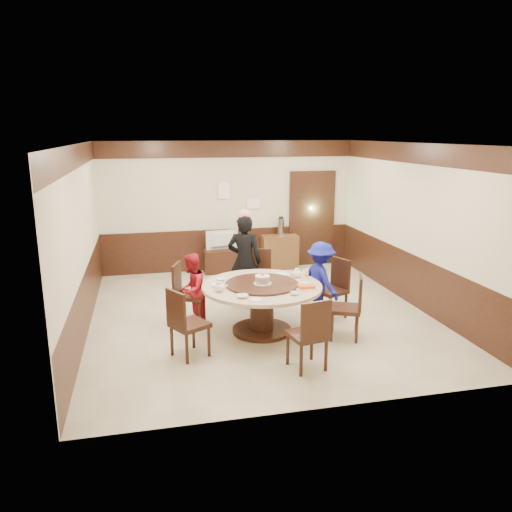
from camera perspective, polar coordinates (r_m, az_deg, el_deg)
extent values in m
plane|color=beige|center=(8.42, 0.45, -6.71)|extent=(6.00, 6.00, 0.00)
plane|color=white|center=(7.88, 0.49, 12.71)|extent=(6.00, 6.00, 0.00)
cube|color=beige|center=(10.94, -3.16, 5.68)|extent=(5.50, 0.04, 2.80)
cube|color=beige|center=(5.25, 8.03, -3.63)|extent=(5.50, 0.04, 2.80)
cube|color=beige|center=(7.88, -19.38, 1.65)|extent=(0.04, 6.00, 2.80)
cube|color=beige|center=(9.06, 17.68, 3.31)|extent=(0.04, 6.00, 2.80)
cube|color=black|center=(8.27, 0.46, -3.79)|extent=(5.50, 6.00, 0.90)
cube|color=black|center=(7.89, 0.49, 11.44)|extent=(5.50, 6.00, 0.35)
cube|color=black|center=(11.41, 6.38, 4.18)|extent=(1.05, 0.08, 2.18)
cube|color=#8DDA9F|center=(11.43, 6.35, 4.20)|extent=(0.88, 0.02, 2.05)
cylinder|color=black|center=(7.73, 0.67, -8.43)|extent=(0.90, 0.90, 0.06)
cylinder|color=black|center=(7.61, 0.67, -6.17)|extent=(0.36, 0.36, 0.65)
cylinder|color=#C3A58E|center=(7.49, 0.68, -3.51)|extent=(1.80, 1.80, 0.05)
cylinder|color=black|center=(7.48, 0.68, -3.22)|extent=(1.10, 1.10, 0.03)
cube|color=black|center=(8.26, 8.53, -3.97)|extent=(0.57, 0.57, 0.06)
cube|color=black|center=(8.33, 9.64, -1.94)|extent=(0.20, 0.40, 0.50)
cube|color=black|center=(8.34, 8.47, -5.54)|extent=(0.36, 0.36, 0.42)
cube|color=black|center=(8.75, 0.35, -2.80)|extent=(0.54, 0.54, 0.06)
cube|color=black|center=(8.87, 0.40, -0.74)|extent=(0.42, 0.15, 0.50)
cube|color=black|center=(8.82, 0.34, -4.29)|extent=(0.36, 0.36, 0.42)
cube|color=black|center=(8.01, -7.53, -4.52)|extent=(0.56, 0.56, 0.06)
cube|color=black|center=(7.99, -9.05, -2.60)|extent=(0.18, 0.41, 0.50)
cube|color=black|center=(8.09, -7.48, -6.13)|extent=(0.36, 0.36, 0.42)
cube|color=black|center=(6.85, -7.58, -7.79)|extent=(0.60, 0.60, 0.06)
cube|color=black|center=(6.64, -9.15, -6.05)|extent=(0.24, 0.39, 0.50)
cube|color=black|center=(6.94, -7.51, -9.63)|extent=(0.36, 0.36, 0.42)
cube|color=black|center=(6.49, 5.86, -8.99)|extent=(0.52, 0.52, 0.06)
cube|color=black|center=(6.22, 6.88, -7.38)|extent=(0.42, 0.12, 0.50)
cube|color=black|center=(6.59, 5.80, -10.92)|extent=(0.36, 0.36, 0.42)
cube|color=black|center=(7.49, 10.13, -5.96)|extent=(0.58, 0.58, 0.06)
cube|color=black|center=(7.40, 11.84, -4.07)|extent=(0.20, 0.40, 0.50)
cube|color=black|center=(7.57, 10.05, -7.67)|extent=(0.36, 0.36, 0.42)
imported|color=black|center=(8.60, -1.32, -0.59)|extent=(0.70, 0.58, 1.62)
imported|color=#A81621|center=(7.87, -7.36, -3.85)|extent=(0.65, 0.70, 1.16)
imported|color=navy|center=(8.19, 7.42, -2.76)|extent=(0.67, 0.91, 1.27)
cylinder|color=white|center=(7.44, 0.75, -3.14)|extent=(0.27, 0.27, 0.01)
cylinder|color=gray|center=(7.42, 0.75, -2.73)|extent=(0.22, 0.22, 0.10)
cylinder|color=white|center=(7.41, 0.75, -2.31)|extent=(0.22, 0.22, 0.01)
sphere|color=#F1727E|center=(7.40, 0.75, -2.03)|extent=(0.06, 0.06, 0.06)
ellipsoid|color=white|center=(7.18, -4.22, -3.62)|extent=(0.17, 0.15, 0.13)
ellipsoid|color=white|center=(7.88, 4.72, -2.02)|extent=(0.17, 0.15, 0.13)
imported|color=white|center=(7.72, -4.01, -2.67)|extent=(0.14, 0.14, 0.04)
imported|color=white|center=(7.05, 4.42, -4.29)|extent=(0.14, 0.14, 0.04)
imported|color=white|center=(6.92, -1.56, -4.62)|extent=(0.17, 0.17, 0.04)
imported|color=white|center=(7.49, 5.78, -3.18)|extent=(0.15, 0.15, 0.05)
imported|color=white|center=(7.43, -4.55, -3.36)|extent=(0.15, 0.15, 0.04)
cylinder|color=white|center=(6.82, -0.09, -5.00)|extent=(0.18, 0.18, 0.01)
cylinder|color=white|center=(8.05, 2.97, -2.04)|extent=(0.18, 0.18, 0.01)
cube|color=white|center=(7.32, 5.74, -3.73)|extent=(0.30, 0.20, 0.02)
cube|color=#EB551A|center=(7.31, 5.74, -3.49)|extent=(0.24, 0.15, 0.04)
cylinder|color=white|center=(7.57, 4.14, -2.51)|extent=(0.06, 0.06, 0.16)
cylinder|color=white|center=(7.75, 5.78, -2.17)|extent=(0.06, 0.06, 0.16)
cube|color=black|center=(10.89, -3.75, -0.54)|extent=(0.85, 0.45, 0.50)
imported|color=gray|center=(10.79, -3.79, 1.81)|extent=(0.73, 0.20, 0.41)
cube|color=brown|center=(11.15, 2.69, 0.49)|extent=(0.80, 0.40, 0.75)
cylinder|color=silver|center=(11.04, 2.85, 3.34)|extent=(0.15, 0.15, 0.38)
cube|color=white|center=(10.83, -3.67, 7.46)|extent=(0.25, 0.00, 0.35)
cube|color=white|center=(10.99, -0.28, 6.00)|extent=(0.30, 0.00, 0.22)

